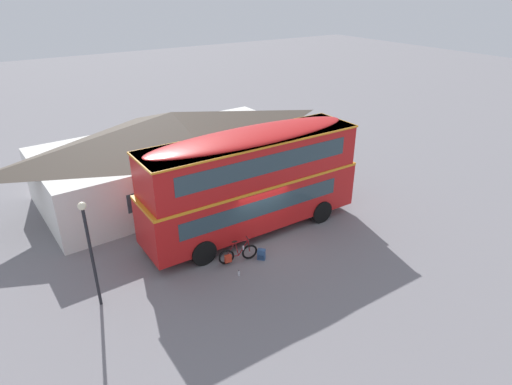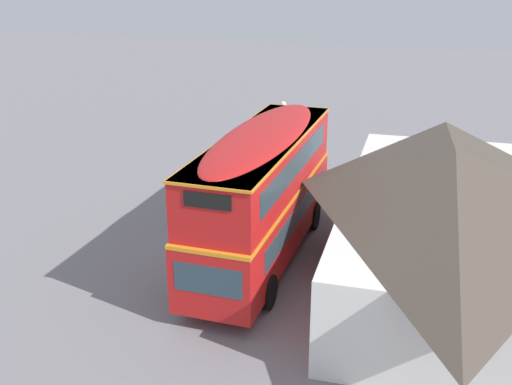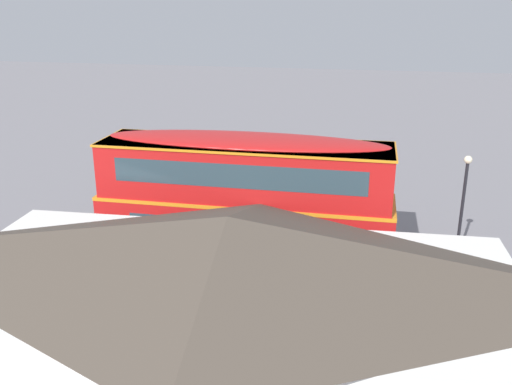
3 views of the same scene
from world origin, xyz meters
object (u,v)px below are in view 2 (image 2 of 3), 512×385
object	(u,v)px
touring_bicycle	(233,222)
street_lamp	(283,134)
backpack_on_ground	(216,232)
water_bottle_clear_plastic	(218,221)
double_decker_bus	(263,190)

from	to	relation	value
touring_bicycle	street_lamp	size ratio (longest dim) A/B	0.41
backpack_on_ground	touring_bicycle	bearing A→B (deg)	158.61
touring_bicycle	water_bottle_clear_plastic	size ratio (longest dim) A/B	6.95
touring_bicycle	street_lamp	xyz separation A→B (m)	(-5.46, 0.46, 2.22)
backpack_on_ground	street_lamp	world-z (taller)	street_lamp
double_decker_bus	water_bottle_clear_plastic	world-z (taller)	double_decker_bus
touring_bicycle	double_decker_bus	bearing A→B (deg)	43.22
backpack_on_ground	water_bottle_clear_plastic	distance (m)	1.46
touring_bicycle	backpack_on_ground	xyz separation A→B (m)	(0.96, -0.38, -0.11)
double_decker_bus	street_lamp	size ratio (longest dim) A/B	2.48
touring_bicycle	street_lamp	distance (m)	5.91
backpack_on_ground	water_bottle_clear_plastic	size ratio (longest dim) A/B	2.08
double_decker_bus	backpack_on_ground	size ratio (longest dim) A/B	20.33
water_bottle_clear_plastic	street_lamp	bearing A→B (deg)	165.67
water_bottle_clear_plastic	street_lamp	size ratio (longest dim) A/B	0.06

